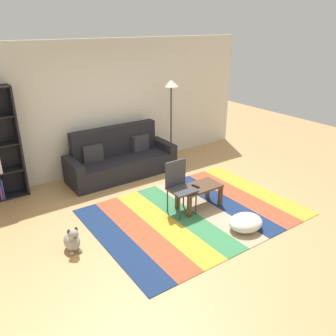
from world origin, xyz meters
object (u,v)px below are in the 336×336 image
standing_lamp (171,94)px  folding_chair (179,183)px  pouf (246,222)px  coffee_table (199,190)px  tv_remote (196,186)px  couch (120,160)px  dog (72,240)px

standing_lamp → folding_chair: (-1.24, -1.97, -1.01)m
pouf → folding_chair: (-0.52, 1.05, 0.41)m
coffee_table → tv_remote: size_ratio=5.11×
standing_lamp → tv_remote: size_ratio=12.35×
standing_lamp → folding_chair: standing_lamp is taller
standing_lamp → folding_chair: bearing=-122.2°
couch → dog: size_ratio=5.69×
coffee_table → dog: size_ratio=1.93×
couch → folding_chair: bearing=-87.6°
couch → coffee_table: 2.08m
couch → coffee_table: bearing=-77.3°
coffee_table → pouf: bearing=-81.7°
coffee_table → standing_lamp: (0.86, 2.06, 1.22)m
pouf → coffee_table: bearing=98.3°
tv_remote → folding_chair: size_ratio=0.17×
coffee_table → standing_lamp: standing_lamp is taller
coffee_table → dog: (-2.25, 0.07, -0.17)m
folding_chair → standing_lamp: bearing=109.4°
couch → folding_chair: (0.08, -1.94, 0.20)m
dog → folding_chair: size_ratio=0.44×
couch → pouf: couch is taller
coffee_table → pouf: 0.99m
dog → standing_lamp: bearing=32.6°
couch → coffee_table: couch is taller
tv_remote → dog: bearing=169.1°
couch → folding_chair: 1.95m
couch → pouf: bearing=-78.7°
dog → standing_lamp: (3.11, 1.99, 1.39)m
standing_lamp → tv_remote: standing_lamp is taller
pouf → standing_lamp: bearing=76.6°
dog → pouf: bearing=-23.4°
couch → dog: bearing=-132.5°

